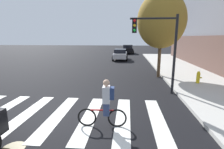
{
  "coord_description": "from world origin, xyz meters",
  "views": [
    {
      "loc": [
        2.82,
        -6.16,
        3.05
      ],
      "look_at": [
        2.09,
        1.85,
        1.31
      ],
      "focal_mm": 27.65,
      "sensor_mm": 36.0,
      "label": 1
    }
  ],
  "objects": [
    {
      "name": "sedan_far",
      "position": [
        2.78,
        27.36,
        0.85
      ],
      "size": [
        2.37,
        4.82,
        1.64
      ],
      "color": "black",
      "rests_on": "ground"
    },
    {
      "name": "ground_plane",
      "position": [
        0.0,
        0.0,
        0.0
      ],
      "size": [
        120.0,
        120.0,
        0.0
      ],
      "primitive_type": "plane",
      "color": "black"
    },
    {
      "name": "crosswalk_stripes",
      "position": [
        -0.56,
        0.0,
        0.01
      ],
      "size": [
        9.63,
        3.98,
        0.01
      ],
      "color": "silver",
      "rests_on": "ground"
    },
    {
      "name": "street_tree_near",
      "position": [
        5.24,
        7.29,
        4.25
      ],
      "size": [
        3.54,
        3.54,
        6.29
      ],
      "color": "#4C3823",
      "rests_on": "ground"
    },
    {
      "name": "manhole_cover",
      "position": [
        -0.33,
        -2.12,
        0.0
      ],
      "size": [
        0.64,
        0.64,
        0.01
      ],
      "primitive_type": "cylinder",
      "color": "#473D1E",
      "rests_on": "ground"
    },
    {
      "name": "traffic_light_near",
      "position": [
        4.47,
        3.25,
        2.86
      ],
      "size": [
        2.47,
        0.28,
        4.2
      ],
      "color": "black",
      "rests_on": "ground"
    },
    {
      "name": "cyclist",
      "position": [
        2.1,
        -0.71,
        0.84
      ],
      "size": [
        1.71,
        0.37,
        1.69
      ],
      "color": "black",
      "rests_on": "ground"
    },
    {
      "name": "fire_hydrant",
      "position": [
        7.38,
        5.09,
        0.53
      ],
      "size": [
        0.33,
        0.22,
        0.78
      ],
      "color": "gold",
      "rests_on": "sidewalk"
    },
    {
      "name": "sedan_mid",
      "position": [
        1.81,
        17.5,
        0.76
      ],
      "size": [
        2.03,
        4.28,
        1.48
      ],
      "color": "#B7B7BC",
      "rests_on": "ground"
    }
  ]
}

